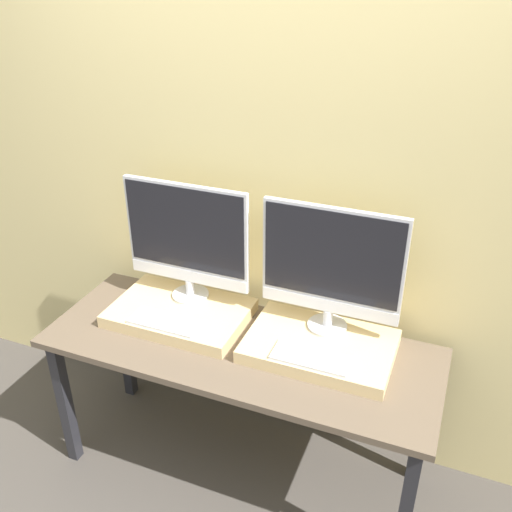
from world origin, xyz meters
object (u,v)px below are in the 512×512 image
(monitor_right, at_px, (331,265))
(keyboard_right, at_px, (311,358))
(keyboard_left, at_px, (165,322))
(monitor_left, at_px, (187,238))

(monitor_right, xyz_separation_m, keyboard_right, (-0.00, -0.23, -0.29))
(monitor_right, bearing_deg, keyboard_left, -160.34)
(monitor_left, relative_size, keyboard_right, 1.88)
(keyboard_right, bearing_deg, monitor_left, 160.34)
(monitor_left, xyz_separation_m, keyboard_right, (0.64, -0.23, -0.29))
(keyboard_left, bearing_deg, keyboard_right, 0.00)
(monitor_left, relative_size, keyboard_left, 1.88)
(keyboard_left, bearing_deg, monitor_right, 19.66)
(monitor_left, xyz_separation_m, keyboard_left, (0.00, -0.23, -0.29))
(keyboard_left, relative_size, keyboard_right, 1.00)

